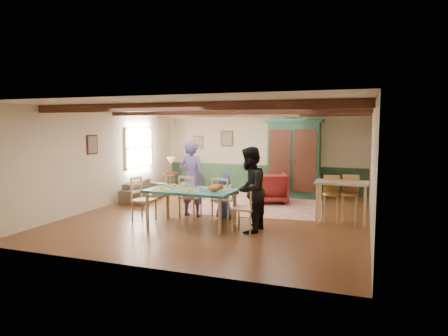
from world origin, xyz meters
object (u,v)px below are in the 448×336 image
(dining_chair_end_left, at_px, (144,199))
(person_woman, at_px, (249,190))
(dining_chair_far_left, at_px, (190,196))
(dining_chair_end_right, at_px, (244,207))
(end_table, at_px, (171,182))
(table_lamp, at_px, (171,165))
(armoire, at_px, (294,158))
(sofa, at_px, (145,190))
(bar_stool_right, at_px, (350,200))
(dining_table, at_px, (192,208))
(cat, at_px, (214,188))
(bar_stool_left, at_px, (331,199))
(counter_table, at_px, (341,203))
(dining_chair_far_right, at_px, (223,198))
(person_man, at_px, (192,178))
(person_child, at_px, (225,197))
(armchair, at_px, (270,188))

(dining_chair_end_left, relative_size, person_woman, 0.58)
(person_woman, bearing_deg, dining_chair_far_left, -113.57)
(dining_chair_end_right, height_order, person_woman, person_woman)
(end_table, xyz_separation_m, table_lamp, (0.00, 0.00, 0.59))
(armoire, relative_size, sofa, 1.26)
(bar_stool_right, bearing_deg, dining_chair_end_right, -141.88)
(dining_table, xyz_separation_m, dining_chair_end_left, (-1.26, 0.06, 0.11))
(dining_chair_far_left, relative_size, dining_chair_end_left, 1.00)
(dining_chair_far_left, xyz_separation_m, cat, (0.99, -0.95, 0.40))
(bar_stool_left, height_order, bar_stool_right, bar_stool_right)
(dining_chair_far_left, height_order, counter_table, dining_chair_far_left)
(bar_stool_left, bearing_deg, counter_table, -19.39)
(dining_table, height_order, bar_stool_right, bar_stool_right)
(dining_chair_far_left, relative_size, person_woman, 0.58)
(dining_chair_end_right, xyz_separation_m, sofa, (-3.94, 2.53, -0.24))
(dining_chair_far_right, relative_size, cat, 2.64)
(dining_chair_far_right, relative_size, table_lamp, 1.84)
(dining_chair_end_left, distance_m, person_man, 1.28)
(person_child, relative_size, bar_stool_left, 1.01)
(person_woman, relative_size, cat, 4.58)
(dining_chair_end_right, bearing_deg, person_woman, 90.00)
(dining_chair_end_right, xyz_separation_m, end_table, (-3.91, 4.22, -0.21))
(dining_chair_far_right, bearing_deg, person_woman, 139.73)
(dining_chair_end_right, bearing_deg, bar_stool_right, 128.52)
(dining_table, height_order, dining_chair_end_right, dining_chair_end_right)
(person_child, bearing_deg, armoire, -103.60)
(dining_chair_far_right, xyz_separation_m, dining_chair_end_right, (0.78, -0.83, 0.00))
(person_woman, height_order, sofa, person_woman)
(sofa, bearing_deg, armoire, -72.12)
(dining_chair_end_right, bearing_deg, person_child, -136.85)
(dining_table, height_order, dining_chair_far_right, dining_chair_far_right)
(dining_chair_end_left, xyz_separation_m, bar_stool_left, (4.18, 1.32, 0.02))
(person_woman, distance_m, bar_stool_right, 2.49)
(person_child, xyz_separation_m, sofa, (-3.16, 1.61, -0.27))
(dining_table, xyz_separation_m, armchair, (1.05, 3.24, 0.03))
(dining_table, bearing_deg, cat, -13.25)
(dining_table, distance_m, cat, 0.80)
(table_lamp, distance_m, bar_stool_right, 6.59)
(bar_stool_left, bearing_deg, armchair, 131.32)
(person_woman, relative_size, counter_table, 1.53)
(cat, distance_m, bar_stool_right, 3.17)
(sofa, xyz_separation_m, table_lamp, (0.03, 1.69, 0.62))
(dining_table, height_order, person_child, person_child)
(dining_chair_end_left, bearing_deg, bar_stool_right, -70.63)
(dining_chair_far_right, distance_m, armoire, 3.85)
(person_man, bearing_deg, dining_chair_end_left, 46.85)
(cat, height_order, bar_stool_left, bar_stool_left)
(armoire, distance_m, counter_table, 3.56)
(dining_chair_far_right, relative_size, end_table, 1.69)
(bar_stool_left, bearing_deg, armoire, 110.69)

